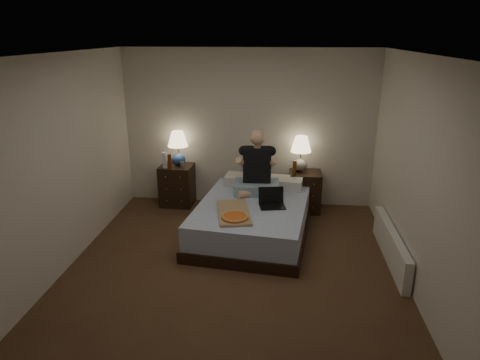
# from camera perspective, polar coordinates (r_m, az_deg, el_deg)

# --- Properties ---
(floor) EXTENTS (4.00, 4.50, 0.00)m
(floor) POSITION_cam_1_polar(r_m,az_deg,el_deg) (5.23, -1.01, -12.10)
(floor) COLOR brown
(floor) RESTS_ON ground
(ceiling) EXTENTS (4.00, 4.50, 0.00)m
(ceiling) POSITION_cam_1_polar(r_m,az_deg,el_deg) (4.48, -1.20, 16.43)
(ceiling) COLOR white
(ceiling) RESTS_ON ground
(wall_back) EXTENTS (4.00, 0.00, 2.50)m
(wall_back) POSITION_cam_1_polar(r_m,az_deg,el_deg) (6.87, 1.14, 6.83)
(wall_back) COLOR silver
(wall_back) RESTS_ON ground
(wall_front) EXTENTS (4.00, 0.00, 2.50)m
(wall_front) POSITION_cam_1_polar(r_m,az_deg,el_deg) (2.69, -6.96, -13.91)
(wall_front) COLOR silver
(wall_front) RESTS_ON ground
(wall_left) EXTENTS (0.00, 4.50, 2.50)m
(wall_left) POSITION_cam_1_polar(r_m,az_deg,el_deg) (5.32, -23.03, 1.63)
(wall_left) COLOR silver
(wall_left) RESTS_ON ground
(wall_right) EXTENTS (0.00, 4.50, 2.50)m
(wall_right) POSITION_cam_1_polar(r_m,az_deg,el_deg) (4.90, 22.82, 0.23)
(wall_right) COLOR silver
(wall_right) RESTS_ON ground
(bed) EXTENTS (1.67, 2.08, 0.48)m
(bed) POSITION_cam_1_polar(r_m,az_deg,el_deg) (5.98, 1.64, -5.30)
(bed) COLOR #5F86BF
(bed) RESTS_ON floor
(nightstand_left) EXTENTS (0.53, 0.48, 0.67)m
(nightstand_left) POSITION_cam_1_polar(r_m,az_deg,el_deg) (7.10, -8.36, -0.65)
(nightstand_left) COLOR black
(nightstand_left) RESTS_ON floor
(nightstand_right) EXTENTS (0.50, 0.45, 0.64)m
(nightstand_right) POSITION_cam_1_polar(r_m,az_deg,el_deg) (6.86, 8.62, -1.52)
(nightstand_right) COLOR black
(nightstand_right) RESTS_ON floor
(lamp_left) EXTENTS (0.40, 0.40, 0.56)m
(lamp_left) POSITION_cam_1_polar(r_m,az_deg,el_deg) (6.92, -8.25, 4.18)
(lamp_left) COLOR #294997
(lamp_left) RESTS_ON nightstand_left
(lamp_right) EXTENTS (0.41, 0.41, 0.56)m
(lamp_right) POSITION_cam_1_polar(r_m,az_deg,el_deg) (6.74, 8.09, 3.47)
(lamp_right) COLOR gray
(lamp_right) RESTS_ON nightstand_right
(water_bottle) EXTENTS (0.07, 0.07, 0.25)m
(water_bottle) POSITION_cam_1_polar(r_m,az_deg,el_deg) (6.87, -10.02, 2.61)
(water_bottle) COLOR white
(water_bottle) RESTS_ON nightstand_left
(soda_can) EXTENTS (0.07, 0.07, 0.10)m
(soda_can) POSITION_cam_1_polar(r_m,az_deg,el_deg) (6.85, -7.73, 2.03)
(soda_can) COLOR #9F9E9A
(soda_can) RESTS_ON nightstand_left
(beer_bottle_left) EXTENTS (0.06, 0.06, 0.23)m
(beer_bottle_left) POSITION_cam_1_polar(r_m,az_deg,el_deg) (6.83, -9.36, 2.48)
(beer_bottle_left) COLOR #53230B
(beer_bottle_left) RESTS_ON nightstand_left
(beer_bottle_right) EXTENTS (0.06, 0.06, 0.23)m
(beer_bottle_right) POSITION_cam_1_polar(r_m,az_deg,el_deg) (6.58, 7.28, 1.63)
(beer_bottle_right) COLOR #5D320D
(beer_bottle_right) RESTS_ON nightstand_right
(person) EXTENTS (0.68, 0.55, 0.93)m
(person) POSITION_cam_1_polar(r_m,az_deg,el_deg) (6.14, 2.29, 2.38)
(person) COLOR black
(person) RESTS_ON bed
(laptop) EXTENTS (0.39, 0.34, 0.24)m
(laptop) POSITION_cam_1_polar(r_m,az_deg,el_deg) (5.74, 4.34, -2.50)
(laptop) COLOR black
(laptop) RESTS_ON bed
(pizza_box) EXTENTS (0.54, 0.82, 0.08)m
(pizza_box) POSITION_cam_1_polar(r_m,az_deg,el_deg) (5.35, -0.69, -5.04)
(pizza_box) COLOR tan
(pizza_box) RESTS_ON bed
(radiator) EXTENTS (0.10, 1.60, 0.40)m
(radiator) POSITION_cam_1_polar(r_m,az_deg,el_deg) (5.69, 19.47, -8.24)
(radiator) COLOR silver
(radiator) RESTS_ON floor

